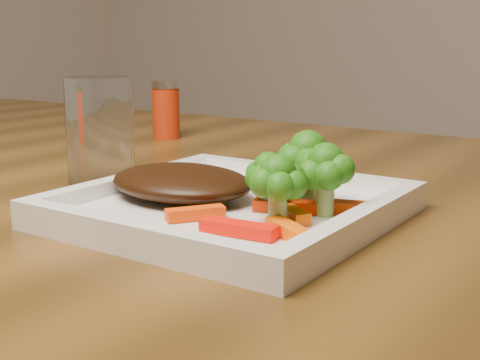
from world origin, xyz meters
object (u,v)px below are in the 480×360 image
Objects in this scene: plate at (231,212)px; drinking_glass at (100,133)px; spice_shaker at (166,110)px; steak at (182,182)px.

plate is 2.25× the size of drinking_glass.
plate is at bearing -42.75° from spice_shaker.
drinking_glass is (-0.19, 0.02, 0.05)m from plate.
plate is 0.48m from spice_shaker.
spice_shaker is 0.77× the size of drinking_glass.
spice_shaker is 0.35m from drinking_glass.
plate is 0.19m from drinking_glass.
steak reaches higher than plate.
steak is at bearing -178.96° from plate.
spice_shaker is (-0.30, 0.33, 0.02)m from steak.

